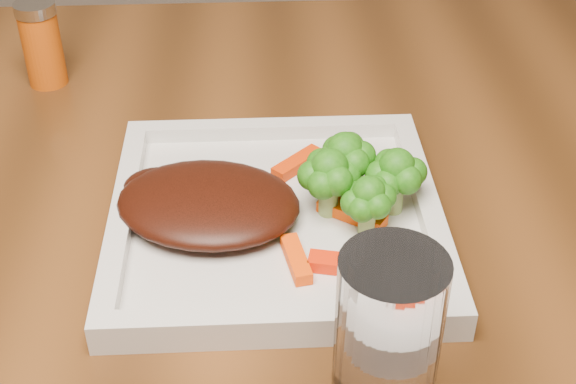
{
  "coord_description": "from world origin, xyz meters",
  "views": [
    {
      "loc": [
        0.44,
        -0.56,
        1.17
      ],
      "look_at": [
        0.47,
        -0.03,
        0.79
      ],
      "focal_mm": 50.0,
      "sensor_mm": 36.0,
      "label": 1
    }
  ],
  "objects_px": {
    "steak": "(208,203)",
    "drinking_glass": "(387,337)",
    "plate": "(276,222)",
    "spice_shaker": "(42,44)"
  },
  "relations": [
    {
      "from": "plate",
      "to": "spice_shaker",
      "type": "relative_size",
      "value": 2.93
    },
    {
      "from": "steak",
      "to": "drinking_glass",
      "type": "relative_size",
      "value": 1.26
    },
    {
      "from": "steak",
      "to": "spice_shaker",
      "type": "relative_size",
      "value": 1.65
    },
    {
      "from": "steak",
      "to": "spice_shaker",
      "type": "distance_m",
      "value": 0.32
    },
    {
      "from": "drinking_glass",
      "to": "spice_shaker",
      "type": "bearing_deg",
      "value": 123.87
    },
    {
      "from": "steak",
      "to": "drinking_glass",
      "type": "distance_m",
      "value": 0.22
    },
    {
      "from": "plate",
      "to": "steak",
      "type": "relative_size",
      "value": 1.78
    },
    {
      "from": "plate",
      "to": "spice_shaker",
      "type": "height_order",
      "value": "spice_shaker"
    },
    {
      "from": "plate",
      "to": "steak",
      "type": "height_order",
      "value": "steak"
    },
    {
      "from": "steak",
      "to": "drinking_glass",
      "type": "bearing_deg",
      "value": -57.51
    }
  ]
}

